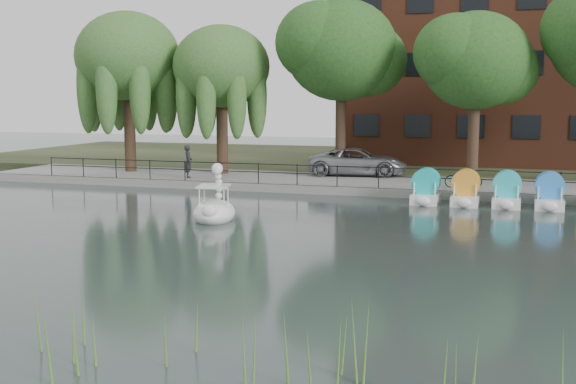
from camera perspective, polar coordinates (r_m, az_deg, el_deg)
The scene contains 16 objects.
ground_plane at distance 22.13m, azimuth -4.41°, elevation -4.58°, with size 120.00×120.00×0.00m, color #3F504E.
promenade at distance 37.22m, azimuth 4.91°, elevation 0.66°, with size 40.00×6.00×0.40m, color gray.
kerb at distance 34.37m, azimuth 3.81°, elevation 0.10°, with size 40.00×0.25×0.40m, color gray.
land_strip at distance 50.89m, azimuth 8.43°, elevation 2.43°, with size 60.00×22.00×0.36m, color #47512D.
railing at distance 34.45m, azimuth 3.91°, elevation 1.70°, with size 32.00×0.05×1.00m.
apartment_building at distance 50.24m, azimuth 16.73°, elevation 12.62°, with size 20.00×10.07×18.00m.
willow_left at distance 42.29m, azimuth -12.56°, elevation 10.39°, with size 5.88×5.88×9.01m.
willow_mid at distance 40.25m, azimuth -5.28°, elevation 9.80°, with size 5.32×5.32×8.15m.
broadleaf_center at distance 39.20m, azimuth 4.24°, elevation 11.06°, with size 6.00×6.00×9.25m.
broadleaf_right at distance 37.64m, azimuth 14.62°, elevation 9.96°, with size 5.40×5.40×8.32m.
minivan at distance 39.28m, azimuth 5.53°, elevation 2.56°, with size 6.13×2.82×1.70m, color gray.
bicycle at distance 34.75m, azimuth 13.70°, elevation 1.15°, with size 1.72×0.60×1.00m, color gray.
pedestrian at distance 38.18m, azimuth -7.89°, elevation 2.58°, with size 0.71×0.48×1.98m, color black.
swan_boat at distance 27.43m, azimuth -5.83°, elevation -1.27°, with size 2.12×2.78×2.10m.
pedal_boat_row at distance 31.91m, azimuth 18.43°, elevation -0.11°, with size 9.65×1.70×1.40m.
reed_bank at distance 12.87m, azimuth -12.29°, elevation -10.93°, with size 24.00×2.40×1.20m.
Camera 1 is at (8.20, -20.03, 4.64)m, focal length 45.00 mm.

